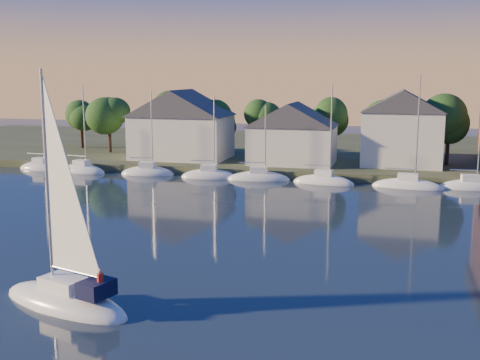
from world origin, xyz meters
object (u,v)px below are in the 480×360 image
(clubhouse_centre, at_px, (293,132))
(hero_sailboat, at_px, (66,296))
(clubhouse_west, at_px, (182,123))
(clubhouse_east, at_px, (402,127))

(clubhouse_centre, height_order, hero_sailboat, hero_sailboat)
(hero_sailboat, bearing_deg, clubhouse_west, -59.38)
(clubhouse_centre, xyz_separation_m, clubhouse_east, (14.00, 2.00, 0.87))
(hero_sailboat, bearing_deg, clubhouse_east, -91.52)
(clubhouse_centre, relative_size, hero_sailboat, 0.81)
(clubhouse_east, height_order, hero_sailboat, hero_sailboat)
(clubhouse_east, distance_m, hero_sailboat, 55.59)
(clubhouse_west, xyz_separation_m, hero_sailboat, (12.03, -51.33, -5.34))
(clubhouse_west, bearing_deg, clubhouse_centre, -3.58)
(clubhouse_west, xyz_separation_m, clubhouse_east, (30.00, 1.00, 0.07))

